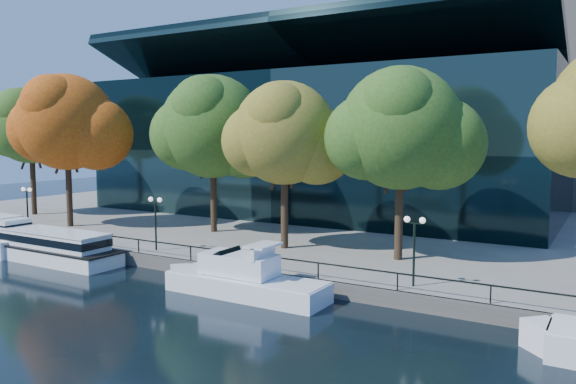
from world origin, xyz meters
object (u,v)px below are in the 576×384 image
Objects in this scene: tree_0 at (31,127)px; tree_3 at (286,135)px; cruiser_near at (240,278)px; lamp_0 at (27,199)px; tree_4 at (403,131)px; tree_2 at (214,129)px; tour_boat at (42,244)px; lamp_2 at (414,235)px; lamp_1 at (155,211)px; tree_1 at (67,124)px.

tree_0 reaches higher than tree_3.
lamp_0 is (-25.88, 3.76, 2.96)m from cruiser_near.
tree_4 is 33.55m from lamp_0.
tree_2 is 18.40m from tree_4.
tour_boat is 18.90m from cruiser_near.
tour_boat is at bearing -172.75° from lamp_2.
tree_2 is 3.47× the size of lamp_2.
lamp_1 is at bearing 0.00° from lamp_0.
lamp_0 is (9.71, -7.50, -6.56)m from tree_0.
cruiser_near is 28.26m from tree_1.
lamp_1 is (-8.07, -5.61, -5.65)m from tree_3.
tree_1 reaches higher than cruiser_near.
lamp_0 is at bearing -166.59° from tree_3.
tree_3 is (16.54, 9.22, 8.40)m from tour_boat.
tree_3 is at bearing 3.65° from tree_1.
tour_boat is 22.11m from tree_0.
tree_4 is 9.10m from lamp_2.
tour_boat is 1.20× the size of tree_3.
lamp_2 is at bearing 0.00° from lamp_0.
tree_2 is 9.84m from tree_3.
tree_0 is 46.20m from lamp_2.
cruiser_near is at bearing -158.45° from lamp_2.
cruiser_near is 10.66m from lamp_2.
tree_2 is at bearing 59.68° from tour_boat.
cruiser_near is at bearing -47.02° from tree_2.
tree_2 is at bearing 172.05° from tree_4.
lamp_0 is at bearing 171.73° from cruiser_near.
tree_2 reaches higher than tour_boat.
tree_2 is at bearing 18.61° from tree_1.
tree_1 is 3.57× the size of lamp_1.
tour_boat is 1.09× the size of tree_2.
tree_0 reaches higher than cruiser_near.
tree_0 is (-16.69, 11.12, 9.30)m from tour_boat.
tree_2 is 3.47× the size of lamp_1.
tree_0 is 3.44× the size of lamp_0.
cruiser_near is 0.89× the size of tree_3.
tour_boat is 1.34× the size of cruiser_near.
lamp_2 is at bearing -22.45° from tree_2.
tree_2 is (13.70, 4.61, -0.47)m from tree_1.
tree_1 is (-25.36, 7.90, 9.65)m from cruiser_near.
cruiser_near is (18.90, -0.14, -0.21)m from tour_boat.
tree_4 is at bearing -7.95° from tree_2.
tree_1 reaches higher than lamp_1.
tour_boat is 1.15× the size of tree_4.
cruiser_near is at bearing -123.32° from tree_4.
tree_3 is at bearing -176.13° from tree_4.
tree_0 reaches higher than tree_4.
tree_4 is at bearing 10.84° from lamp_0.
tree_1 is 31.99m from tree_4.
tree_3 is at bearing 29.14° from tour_boat.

